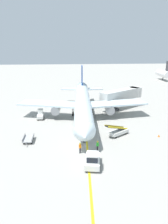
{
  "coord_description": "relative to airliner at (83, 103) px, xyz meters",
  "views": [
    {
      "loc": [
        -1.83,
        -30.03,
        15.28
      ],
      "look_at": [
        1.47,
        9.61,
        2.5
      ],
      "focal_mm": 33.37,
      "sensor_mm": 36.0,
      "label": 1
    }
  ],
  "objects": [
    {
      "name": "airliner",
      "position": [
        0.0,
        0.0,
        0.0
      ],
      "size": [
        28.56,
        35.33,
        10.1
      ],
      "color": "silver",
      "rests_on": "ground"
    },
    {
      "name": "distant_aircraft_mid_left",
      "position": [
        40.31,
        48.19,
        -0.2
      ],
      "size": [
        3.0,
        10.1,
        8.8
      ],
      "color": "silver",
      "rests_on": "ground"
    },
    {
      "name": "taxi_line_yellow",
      "position": [
        -0.03,
        -8.15,
        -3.41
      ],
      "size": [
        5.21,
        79.87,
        0.01
      ],
      "primitive_type": "cube",
      "rotation": [
        0.0,
        0.0,
        -0.06
      ],
      "color": "yellow",
      "rests_on": "ground"
    },
    {
      "name": "ground_crew_marshaller",
      "position": [
        -1.63,
        -15.65,
        -2.51
      ],
      "size": [
        0.36,
        0.24,
        1.7
      ],
      "color": "#26262D",
      "rests_on": "ground"
    },
    {
      "name": "ground_plane",
      "position": [
        -1.51,
        -13.15,
        -3.42
      ],
      "size": [
        300.0,
        300.0,
        0.0
      ],
      "primitive_type": "plane",
      "color": "#9E9B93"
    },
    {
      "name": "safety_cone_nose_right",
      "position": [
        12.49,
        -11.05,
        -3.2
      ],
      "size": [
        0.36,
        0.36,
        0.44
      ],
      "primitive_type": "cone",
      "color": "orange",
      "rests_on": "ground"
    },
    {
      "name": "pushback_tug",
      "position": [
        -0.24,
        -19.44,
        -2.42
      ],
      "size": [
        2.45,
        3.86,
        2.2
      ],
      "color": "silver",
      "rests_on": "ground"
    },
    {
      "name": "jet_bridge",
      "position": [
        11.02,
        6.89,
        0.12
      ],
      "size": [
        12.03,
        9.21,
        4.85
      ],
      "color": "beige",
      "rests_on": "ground"
    },
    {
      "name": "safety_cone_nose_left",
      "position": [
        -1.31,
        3.34,
        -3.2
      ],
      "size": [
        0.36,
        0.36,
        0.44
      ],
      "primitive_type": "cone",
      "color": "orange",
      "rests_on": "ground"
    },
    {
      "name": "ground_crew_wing_walker",
      "position": [
        1.03,
        -15.25,
        -2.51
      ],
      "size": [
        0.36,
        0.24,
        1.7
      ],
      "color": "#26262D",
      "rests_on": "ground"
    },
    {
      "name": "baggage_cart_loaded",
      "position": [
        -9.94,
        -10.96,
        -2.95
      ],
      "size": [
        1.57,
        3.76,
        0.94
      ],
      "color": "#A5A5A8",
      "rests_on": "ground"
    },
    {
      "name": "belt_loader_forward_hold",
      "position": [
        5.54,
        -9.73,
        -2.64
      ],
      "size": [
        4.85,
        3.81,
        2.59
      ],
      "color": "silver",
      "rests_on": "ground"
    },
    {
      "name": "baggage_tug_near_wing",
      "position": [
        -9.23,
        0.26,
        -2.49
      ],
      "size": [
        1.36,
        2.42,
        2.1
      ],
      "color": "silver",
      "rests_on": "ground"
    }
  ]
}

